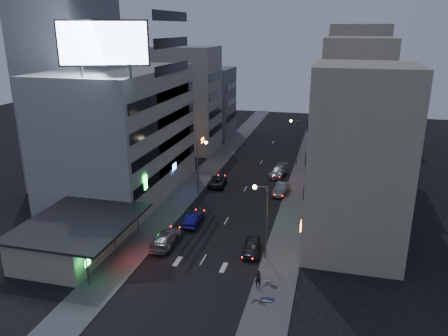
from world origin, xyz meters
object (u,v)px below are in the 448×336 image
(scooter_blue, at_px, (275,292))
(scooter_black_a, at_px, (266,297))
(parked_car_right_near, at_px, (252,247))
(parked_car_right_far, at_px, (278,171))
(scooter_silver_b, at_px, (270,275))
(person, at_px, (258,278))
(scooter_silver_a, at_px, (272,296))
(parked_car_right_mid, at_px, (281,189))
(parked_car_left, at_px, (217,181))
(scooter_black_b, at_px, (278,282))
(road_car_silver, at_px, (166,238))
(road_car_blue, at_px, (194,219))

(scooter_blue, bearing_deg, scooter_black_a, 133.08)
(parked_car_right_near, relative_size, parked_car_right_far, 0.79)
(scooter_blue, xyz_separation_m, scooter_silver_b, (-0.87, 2.76, -0.08))
(person, bearing_deg, scooter_silver_a, 100.22)
(parked_car_right_mid, distance_m, parked_car_left, 10.06)
(parked_car_right_far, distance_m, scooter_black_b, 32.63)
(scooter_silver_a, bearing_deg, scooter_blue, -32.78)
(road_car_silver, relative_size, scooter_black_a, 3.48)
(scooter_silver_a, relative_size, scooter_black_b, 0.92)
(road_car_silver, height_order, scooter_blue, road_car_silver)
(scooter_black_a, bearing_deg, road_car_blue, 48.14)
(road_car_silver, relative_size, scooter_silver_b, 3.51)
(parked_car_right_near, relative_size, scooter_blue, 2.31)
(parked_car_right_near, distance_m, road_car_silver, 9.74)
(parked_car_right_far, relative_size, scooter_silver_a, 3.46)
(parked_car_right_far, relative_size, scooter_black_b, 3.19)
(parked_car_left, bearing_deg, scooter_silver_b, 110.42)
(road_car_blue, relative_size, road_car_silver, 0.80)
(scooter_black_b, bearing_deg, parked_car_right_mid, 26.80)
(parked_car_left, distance_m, scooter_black_a, 30.68)
(parked_car_left, xyz_separation_m, road_car_blue, (0.85, -14.30, 0.03))
(parked_car_right_far, xyz_separation_m, scooter_silver_a, (4.10, -34.59, -0.19))
(parked_car_right_mid, distance_m, person, 24.77)
(person, height_order, scooter_silver_b, person)
(parked_car_right_far, relative_size, road_car_silver, 0.96)
(road_car_blue, distance_m, road_car_silver, 5.97)
(scooter_silver_a, distance_m, scooter_black_b, 2.28)
(road_car_silver, bearing_deg, parked_car_right_mid, -119.90)
(person, bearing_deg, scooter_silver_b, -155.04)
(road_car_silver, bearing_deg, scooter_silver_b, 159.41)
(parked_car_right_near, distance_m, scooter_black_b, 6.99)
(scooter_black_a, height_order, scooter_blue, scooter_blue)
(person, relative_size, scooter_silver_b, 1.06)
(parked_car_left, bearing_deg, road_car_blue, 87.87)
(road_car_blue, height_order, scooter_silver_a, road_car_blue)
(road_car_silver, bearing_deg, scooter_black_b, 157.05)
(scooter_silver_a, height_order, scooter_silver_b, scooter_silver_b)
(parked_car_right_near, height_order, parked_car_right_far, parked_car_right_far)
(person, height_order, scooter_silver_a, person)
(parked_car_left, bearing_deg, scooter_black_b, 111.29)
(parked_car_right_far, bearing_deg, scooter_black_b, -75.89)
(parked_car_right_mid, height_order, scooter_silver_b, parked_car_right_mid)
(parked_car_right_near, xyz_separation_m, parked_car_right_mid, (0.77, 18.40, 0.03))
(parked_car_left, height_order, scooter_black_b, parked_car_left)
(road_car_silver, bearing_deg, parked_car_right_near, -177.78)
(parked_car_right_far, height_order, scooter_black_b, parked_car_right_far)
(parked_car_right_far, xyz_separation_m, person, (2.49, -32.73, 0.19))
(parked_car_left, height_order, scooter_black_a, parked_car_left)
(parked_car_right_near, relative_size, person, 2.52)
(scooter_black_a, bearing_deg, scooter_blue, -28.17)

